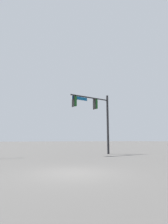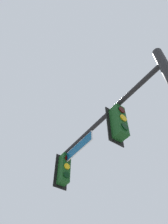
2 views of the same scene
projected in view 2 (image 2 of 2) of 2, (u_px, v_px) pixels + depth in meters
signal_pole_near at (131, 148)px, 5.15m from camera, size 5.29×0.78×7.09m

